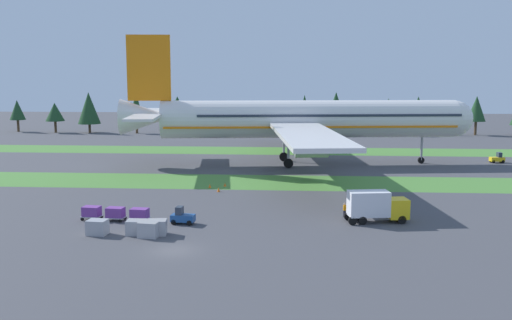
{
  "coord_description": "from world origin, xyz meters",
  "views": [
    {
      "loc": [
        11.46,
        -52.83,
        16.55
      ],
      "look_at": [
        5.54,
        32.24,
        4.0
      ],
      "focal_mm": 40.96,
      "sensor_mm": 36.0,
      "label": 1
    }
  ],
  "objects": [
    {
      "name": "ground_plane",
      "position": [
        0.0,
        0.0,
        0.0
      ],
      "size": [
        400.0,
        400.0,
        0.0
      ],
      "primitive_type": "plane",
      "color": "#47474C"
    },
    {
      "name": "pushback_tractor",
      "position": [
        49.39,
        58.98,
        0.81
      ],
      "size": [
        2.74,
        1.6,
        1.97
      ],
      "rotation": [
        0.0,
        0.0,
        1.69
      ],
      "color": "yellow",
      "rests_on": "ground"
    },
    {
      "name": "taxiway_marker_0",
      "position": [
        0.91,
        32.12,
        0.26
      ],
      "size": [
        0.44,
        0.44,
        0.52
      ],
      "primitive_type": "cone",
      "color": "orange",
      "rests_on": "ground"
    },
    {
      "name": "cargo_dolly_second",
      "position": [
        -9.02,
        10.71,
        0.92
      ],
      "size": [
        2.35,
        1.73,
        1.55
      ],
      "rotation": [
        0.0,
        0.0,
        -1.68
      ],
      "color": "#A3A3A8",
      "rests_on": "ground"
    },
    {
      "name": "grass_strip_near",
      "position": [
        0.0,
        35.92,
        0.0
      ],
      "size": [
        320.0,
        12.73,
        0.01
      ],
      "primitive_type": "cube",
      "color": "#4C8438",
      "rests_on": "ground"
    },
    {
      "name": "ground_crew_marshaller",
      "position": [
        17.17,
        14.11,
        0.95
      ],
      "size": [
        0.36,
        0.51,
        1.74
      ],
      "rotation": [
        0.0,
        0.0,
        2.06
      ],
      "color": "black",
      "rests_on": "ground"
    },
    {
      "name": "baggage_tug",
      "position": [
        -1.14,
        9.84,
        0.81
      ],
      "size": [
        2.73,
        1.58,
        1.97
      ],
      "rotation": [
        0.0,
        0.0,
        -1.68
      ],
      "color": "#1E4C8E",
      "rests_on": "ground"
    },
    {
      "name": "airliner",
      "position": [
        11.95,
        54.42,
        8.43
      ],
      "size": [
        64.76,
        80.0,
        23.5
      ],
      "rotation": [
        0.0,
        0.0,
        -1.45
      ],
      "color": "silver",
      "rests_on": "ground"
    },
    {
      "name": "catering_truck",
      "position": [
        20.53,
        12.11,
        1.95
      ],
      "size": [
        7.22,
        3.33,
        3.58
      ],
      "rotation": [
        0.0,
        0.0,
        -1.42
      ],
      "color": "yellow",
      "rests_on": "ground"
    },
    {
      "name": "uld_container_0",
      "position": [
        -9.11,
        4.9,
        0.79
      ],
      "size": [
        2.16,
        1.8,
        1.57
      ],
      "primitive_type": "cube",
      "rotation": [
        0.0,
        0.0,
        -0.1
      ],
      "color": "#A3A3A8",
      "rests_on": "ground"
    },
    {
      "name": "distant_tree_line",
      "position": [
        5.65,
        111.0,
        6.86
      ],
      "size": [
        147.3,
        10.45,
        12.11
      ],
      "color": "#4C3823",
      "rests_on": "ground"
    },
    {
      "name": "uld_container_1",
      "position": [
        -5.03,
        5.19,
        0.77
      ],
      "size": [
        2.0,
        1.6,
        1.55
      ],
      "primitive_type": "cube",
      "rotation": [
        0.0,
        0.0,
        -0.0
      ],
      "color": "#A3A3A8",
      "rests_on": "ground"
    },
    {
      "name": "cargo_dolly_lead",
      "position": [
        -6.14,
        10.39,
        0.92
      ],
      "size": [
        2.35,
        1.73,
        1.55
      ],
      "rotation": [
        0.0,
        0.0,
        -1.68
      ],
      "color": "#A3A3A8",
      "rests_on": "ground"
    },
    {
      "name": "uld_container_2",
      "position": [
        -2.91,
        5.23,
        0.8
      ],
      "size": [
        2.16,
        1.81,
        1.59
      ],
      "primitive_type": "cube",
      "rotation": [
        0.0,
        0.0,
        0.11
      ],
      "color": "#A3A3A8",
      "rests_on": "ground"
    },
    {
      "name": "grass_strip_far",
      "position": [
        0.0,
        73.38,
        0.0
      ],
      "size": [
        320.0,
        12.73,
        0.01
      ],
      "primitive_type": "cube",
      "color": "#4C8438",
      "rests_on": "ground"
    },
    {
      "name": "uld_container_3",
      "position": [
        -3.54,
        4.39,
        0.8
      ],
      "size": [
        2.19,
        1.84,
        1.6
      ],
      "primitive_type": "cube",
      "rotation": [
        0.0,
        0.0,
        -0.13
      ],
      "color": "#A3A3A8",
      "rests_on": "ground"
    },
    {
      "name": "cargo_dolly_third",
      "position": [
        -11.9,
        11.03,
        0.92
      ],
      "size": [
        2.35,
        1.73,
        1.55
      ],
      "rotation": [
        0.0,
        0.0,
        -1.68
      ],
      "color": "#A3A3A8",
      "rests_on": "ground"
    },
    {
      "name": "taxiway_marker_2",
      "position": [
        -1.16,
        30.75,
        0.31
      ],
      "size": [
        0.44,
        0.44,
        0.62
      ],
      "primitive_type": "cone",
      "color": "orange",
      "rests_on": "ground"
    },
    {
      "name": "taxiway_marker_1",
      "position": [
        0.51,
        28.0,
        0.33
      ],
      "size": [
        0.44,
        0.44,
        0.65
      ],
      "primitive_type": "cone",
      "color": "orange",
      "rests_on": "ground"
    }
  ]
}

